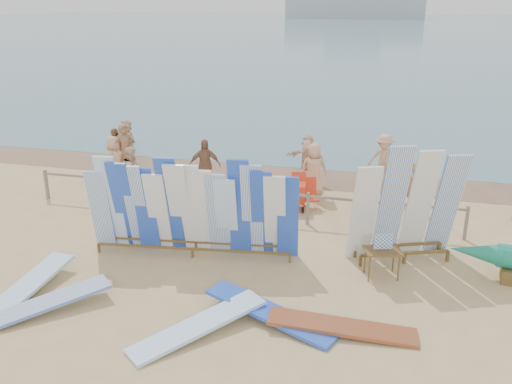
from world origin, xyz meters
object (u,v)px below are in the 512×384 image
(beachgoer_9, at_px, (384,160))
(beachgoer_5, at_px, (307,158))
(flat_board_e, at_px, (41,313))
(flat_board_d, at_px, (270,320))
(beachgoer_4, at_px, (205,166))
(beachgoer_0, at_px, (114,161))
(flat_board_a, at_px, (25,296))
(beachgoer_2, at_px, (133,172))
(main_surfboard_rack, at_px, (192,211))
(beach_chair_right, at_px, (308,200))
(beach_chair_left, at_px, (270,203))
(side_surfboard_rack, at_px, (406,208))
(stroller, at_px, (298,195))
(vendor_table, at_px, (382,262))
(beachgoer_11, at_px, (127,140))
(beachgoer_extra_1, at_px, (116,151))
(beachgoer_1, at_px, (126,151))
(beachgoer_6, at_px, (314,170))
(flat_board_c, at_px, (342,332))
(beachgoer_7, at_px, (406,179))
(flat_board_b, at_px, (199,333))

(beachgoer_9, bearing_deg, beachgoer_5, -164.25)
(flat_board_e, height_order, flat_board_d, flat_board_e)
(beachgoer_4, bearing_deg, beachgoer_0, 162.35)
(flat_board_a, relative_size, beachgoer_2, 1.73)
(main_surfboard_rack, bearing_deg, beachgoer_0, 128.00)
(beach_chair_right, bearing_deg, flat_board_d, -107.75)
(beach_chair_left, height_order, beach_chair_right, beach_chair_left)
(side_surfboard_rack, bearing_deg, main_surfboard_rack, 170.27)
(stroller, bearing_deg, vendor_table, -62.13)
(beach_chair_right, height_order, beachgoer_11, beachgoer_11)
(beachgoer_4, bearing_deg, beachgoer_extra_1, 144.75)
(beachgoer_5, height_order, beachgoer_1, beachgoer_1)
(flat_board_e, xyz_separation_m, beachgoer_extra_1, (-2.91, 8.52, 0.80))
(flat_board_e, distance_m, flat_board_a, 0.83)
(vendor_table, bearing_deg, beachgoer_4, 125.20)
(flat_board_e, relative_size, beachgoer_1, 1.45)
(beachgoer_6, bearing_deg, flat_board_c, 99.26)
(flat_board_d, bearing_deg, stroller, 25.75)
(main_surfboard_rack, xyz_separation_m, beachgoer_1, (-4.28, 4.97, -0.17))
(beachgoer_0, bearing_deg, beachgoer_7, -97.79)
(beach_chair_left, height_order, beachgoer_9, beachgoer_9)
(main_surfboard_rack, xyz_separation_m, beachgoer_4, (-1.25, 4.34, -0.26))
(beachgoer_4, bearing_deg, beachgoer_7, -17.17)
(flat_board_e, bearing_deg, beach_chair_right, 101.85)
(flat_board_a, height_order, beachgoer_5, beachgoer_5)
(beachgoer_6, distance_m, beachgoer_9, 2.64)
(vendor_table, relative_size, flat_board_a, 0.38)
(beachgoer_6, distance_m, beachgoer_11, 7.77)
(beachgoer_4, bearing_deg, beachgoer_1, 148.56)
(main_surfboard_rack, bearing_deg, beach_chair_left, 62.50)
(beachgoer_extra_1, relative_size, beachgoer_9, 0.96)
(beachgoer_5, bearing_deg, flat_board_a, -92.48)
(side_surfboard_rack, xyz_separation_m, flat_board_e, (-6.74, -4.15, -1.29))
(flat_board_d, height_order, beachgoer_2, beachgoer_2)
(vendor_table, xyz_separation_m, stroller, (-2.50, 3.57, 0.07))
(flat_board_e, xyz_separation_m, beachgoer_7, (6.78, 7.79, 0.83))
(main_surfboard_rack, xyz_separation_m, stroller, (1.86, 3.55, -0.69))
(vendor_table, relative_size, beachgoer_extra_1, 0.64)
(beachgoer_0, xyz_separation_m, beachgoer_extra_1, (-0.53, 1.11, -0.01))
(side_surfboard_rack, bearing_deg, beachgoer_5, 99.75)
(side_surfboard_rack, distance_m, vendor_table, 1.43)
(flat_board_e, relative_size, flat_board_b, 1.00)
(flat_board_e, distance_m, beachgoer_2, 6.73)
(flat_board_d, height_order, beachgoer_4, beachgoer_4)
(beachgoer_0, relative_size, beachgoer_7, 0.98)
(flat_board_e, xyz_separation_m, stroller, (3.80, 6.73, 0.41))
(beachgoer_0, bearing_deg, beachgoer_4, -98.11)
(beachgoer_extra_1, height_order, beachgoer_1, beachgoer_1)
(flat_board_b, xyz_separation_m, flat_board_c, (2.51, 0.68, 0.00))
(beachgoer_0, bearing_deg, beach_chair_right, -105.33)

